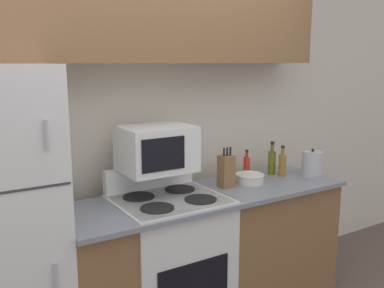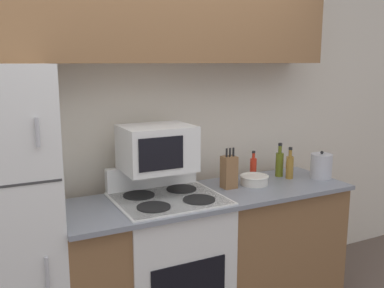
# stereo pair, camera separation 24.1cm
# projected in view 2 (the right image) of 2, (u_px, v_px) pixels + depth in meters

# --- Properties ---
(wall_back) EXTENTS (8.00, 0.05, 2.55)m
(wall_back) POSITION_uv_depth(u_px,v_px,m) (142.00, 133.00, 3.08)
(wall_back) COLOR beige
(wall_back) RESTS_ON ground_plane
(lower_cabinets) EXTENTS (2.00, 0.63, 0.92)m
(lower_cabinets) POSITION_uv_depth(u_px,v_px,m) (209.00, 255.00, 2.97)
(lower_cabinets) COLOR brown
(lower_cabinets) RESTS_ON ground_plane
(upper_cabinets) EXTENTS (2.62, 0.34, 0.64)m
(upper_cabinets) POSITION_uv_depth(u_px,v_px,m) (150.00, 13.00, 2.75)
(upper_cabinets) COLOR brown
(upper_cabinets) RESTS_ON refrigerator
(stove) EXTENTS (0.68, 0.61, 1.09)m
(stove) POSITION_uv_depth(u_px,v_px,m) (169.00, 263.00, 2.82)
(stove) COLOR white
(stove) RESTS_ON ground_plane
(microwave) EXTENTS (0.45, 0.36, 0.29)m
(microwave) POSITION_uv_depth(u_px,v_px,m) (157.00, 148.00, 2.76)
(microwave) COLOR white
(microwave) RESTS_ON stove
(knife_block) EXTENTS (0.10, 0.09, 0.29)m
(knife_block) POSITION_uv_depth(u_px,v_px,m) (229.00, 172.00, 2.97)
(knife_block) COLOR brown
(knife_block) RESTS_ON lower_cabinets
(bowl) EXTENTS (0.21, 0.21, 0.07)m
(bowl) POSITION_uv_depth(u_px,v_px,m) (254.00, 180.00, 3.06)
(bowl) COLOR silver
(bowl) RESTS_ON lower_cabinets
(bottle_vinegar) EXTENTS (0.06, 0.06, 0.24)m
(bottle_vinegar) POSITION_uv_depth(u_px,v_px,m) (290.00, 166.00, 3.21)
(bottle_vinegar) COLOR olive
(bottle_vinegar) RESTS_ON lower_cabinets
(bottle_hot_sauce) EXTENTS (0.05, 0.05, 0.20)m
(bottle_hot_sauce) POSITION_uv_depth(u_px,v_px,m) (253.00, 166.00, 3.27)
(bottle_hot_sauce) COLOR red
(bottle_hot_sauce) RESTS_ON lower_cabinets
(bottle_olive_oil) EXTENTS (0.06, 0.06, 0.26)m
(bottle_olive_oil) POSITION_uv_depth(u_px,v_px,m) (279.00, 163.00, 3.27)
(bottle_olive_oil) COLOR #5B6619
(bottle_olive_oil) RESTS_ON lower_cabinets
(kettle) EXTENTS (0.16, 0.16, 0.21)m
(kettle) POSITION_uv_depth(u_px,v_px,m) (321.00, 166.00, 3.22)
(kettle) COLOR #B7B7BC
(kettle) RESTS_ON lower_cabinets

